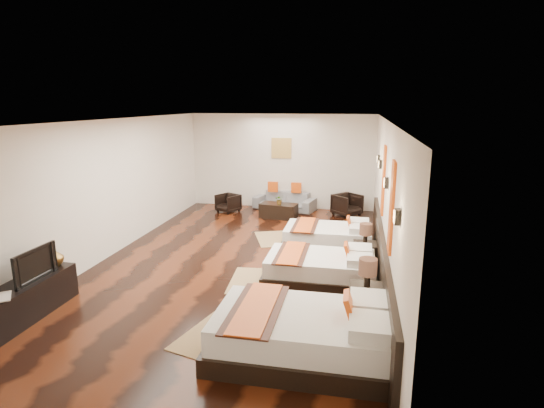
% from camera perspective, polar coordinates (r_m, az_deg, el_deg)
% --- Properties ---
extents(floor, '(5.50, 9.50, 0.01)m').
position_cam_1_polar(floor, '(8.87, -4.17, -7.48)').
color(floor, black).
rests_on(floor, ground).
extents(ceiling, '(5.50, 9.50, 0.01)m').
position_cam_1_polar(ceiling, '(8.31, -4.49, 10.90)').
color(ceiling, white).
rests_on(ceiling, floor).
extents(back_wall, '(5.50, 0.01, 2.80)m').
position_cam_1_polar(back_wall, '(13.06, 1.25, 5.60)').
color(back_wall, silver).
rests_on(back_wall, floor).
extents(left_wall, '(0.01, 9.50, 2.80)m').
position_cam_1_polar(left_wall, '(9.58, -20.39, 1.97)').
color(left_wall, silver).
rests_on(left_wall, floor).
extents(right_wall, '(0.01, 9.50, 2.80)m').
position_cam_1_polar(right_wall, '(8.20, 14.54, 0.60)').
color(right_wall, silver).
rests_on(right_wall, floor).
extents(headboard_panel, '(0.08, 6.60, 0.90)m').
position_cam_1_polar(headboard_panel, '(7.70, 14.14, -7.59)').
color(headboard_panel, black).
rests_on(headboard_panel, floor).
extents(bed_near, '(2.32, 1.46, 0.89)m').
position_cam_1_polar(bed_near, '(5.69, 4.51, -16.62)').
color(bed_near, black).
rests_on(bed_near, floor).
extents(bed_mid, '(1.97, 1.24, 0.75)m').
position_cam_1_polar(bed_mid, '(7.85, 6.54, -8.35)').
color(bed_mid, black).
rests_on(bed_mid, floor).
extents(bed_far, '(1.93, 1.21, 0.74)m').
position_cam_1_polar(bed_far, '(9.63, 7.49, -4.29)').
color(bed_far, black).
rests_on(bed_far, floor).
extents(nightstand_a, '(0.49, 0.49, 0.97)m').
position_cam_1_polar(nightstand_a, '(6.58, 12.23, -12.19)').
color(nightstand_a, black).
rests_on(nightstand_a, floor).
extents(nightstand_b, '(0.45, 0.45, 0.89)m').
position_cam_1_polar(nightstand_b, '(8.59, 12.04, -6.24)').
color(nightstand_b, black).
rests_on(nightstand_b, floor).
extents(jute_mat_near, '(1.04, 1.36, 0.01)m').
position_cam_1_polar(jute_mat_near, '(6.30, -7.61, -16.62)').
color(jute_mat_near, '#92744A').
rests_on(jute_mat_near, floor).
extents(jute_mat_mid, '(0.85, 1.26, 0.01)m').
position_cam_1_polar(jute_mat_mid, '(7.93, -2.66, -10.00)').
color(jute_mat_mid, '#92744A').
rests_on(jute_mat_mid, floor).
extents(jute_mat_far, '(1.12, 1.39, 0.01)m').
position_cam_1_polar(jute_mat_far, '(10.23, 0.20, -4.58)').
color(jute_mat_far, '#92744A').
rests_on(jute_mat_far, floor).
extents(tv_console, '(0.50, 1.80, 0.55)m').
position_cam_1_polar(tv_console, '(7.51, -29.71, -10.96)').
color(tv_console, black).
rests_on(tv_console, floor).
extents(tv, '(0.12, 0.85, 0.49)m').
position_cam_1_polar(tv, '(7.41, -29.07, -6.89)').
color(tv, black).
rests_on(tv, tv_console).
extents(figurine, '(0.33, 0.33, 0.31)m').
position_cam_1_polar(figurine, '(7.88, -26.67, -6.19)').
color(figurine, brown).
rests_on(figurine, tv_console).
extents(sofa, '(1.93, 1.12, 0.53)m').
position_cam_1_polar(sofa, '(12.94, 1.64, 0.41)').
color(sofa, slate).
rests_on(sofa, floor).
extents(armchair_left, '(0.78, 0.78, 0.53)m').
position_cam_1_polar(armchair_left, '(12.72, -5.78, 0.12)').
color(armchair_left, black).
rests_on(armchair_left, floor).
extents(armchair_right, '(0.95, 0.95, 0.62)m').
position_cam_1_polar(armchair_right, '(12.42, 9.82, -0.11)').
color(armchair_right, black).
rests_on(armchair_right, floor).
extents(coffee_table, '(1.07, 0.66, 0.40)m').
position_cam_1_polar(coffee_table, '(12.03, 0.87, -0.89)').
color(coffee_table, black).
rests_on(coffee_table, floor).
extents(table_plant, '(0.28, 0.25, 0.27)m').
position_cam_1_polar(table_plant, '(11.87, 0.99, 0.58)').
color(table_plant, '#23531B').
rests_on(table_plant, coffee_table).
extents(orange_panel_a, '(0.04, 0.40, 1.30)m').
position_cam_1_polar(orange_panel_a, '(6.28, 15.41, -0.43)').
color(orange_panel_a, '#D86014').
rests_on(orange_panel_a, right_wall).
extents(orange_panel_b, '(0.04, 0.40, 1.30)m').
position_cam_1_polar(orange_panel_b, '(8.44, 14.42, 3.03)').
color(orange_panel_b, '#D86014').
rests_on(orange_panel_b, right_wall).
extents(sconce_near, '(0.07, 0.12, 0.18)m').
position_cam_1_polar(sconce_near, '(5.18, 16.05, -1.62)').
color(sconce_near, black).
rests_on(sconce_near, right_wall).
extents(sconce_mid, '(0.07, 0.12, 0.18)m').
position_cam_1_polar(sconce_mid, '(7.33, 14.71, 2.71)').
color(sconce_mid, black).
rests_on(sconce_mid, right_wall).
extents(sconce_far, '(0.07, 0.12, 0.18)m').
position_cam_1_polar(sconce_far, '(9.50, 13.98, 5.08)').
color(sconce_far, black).
rests_on(sconce_far, right_wall).
extents(sconce_lounge, '(0.07, 0.12, 0.18)m').
position_cam_1_polar(sconce_lounge, '(10.39, 13.77, 5.76)').
color(sconce_lounge, black).
rests_on(sconce_lounge, right_wall).
extents(gold_artwork, '(0.60, 0.04, 0.60)m').
position_cam_1_polar(gold_artwork, '(12.99, 1.24, 7.33)').
color(gold_artwork, '#AD873F').
rests_on(gold_artwork, back_wall).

